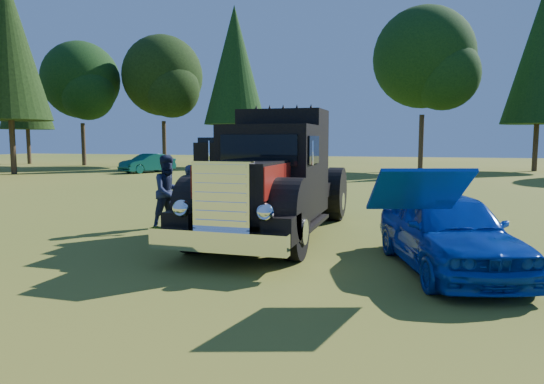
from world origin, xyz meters
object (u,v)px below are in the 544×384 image
(hotrod_coupe, at_px, (447,230))
(distant_teal_car, at_px, (148,163))
(spectator_near, at_px, (193,199))
(spectator_far, at_px, (169,192))
(diamond_t_truck, at_px, (273,182))

(hotrod_coupe, height_order, distant_teal_car, hotrod_coupe)
(spectator_near, bearing_deg, spectator_far, 97.26)
(diamond_t_truck, relative_size, hotrod_coupe, 1.61)
(hotrod_coupe, height_order, spectator_far, same)
(distant_teal_car, bearing_deg, diamond_t_truck, -29.72)
(diamond_t_truck, height_order, distant_teal_car, diamond_t_truck)
(hotrod_coupe, bearing_deg, distant_teal_car, 131.27)
(distant_teal_car, bearing_deg, spectator_near, -33.78)
(spectator_far, bearing_deg, spectator_near, -78.57)
(diamond_t_truck, bearing_deg, spectator_far, 174.40)
(diamond_t_truck, xyz_separation_m, hotrod_coupe, (3.74, -2.00, -0.58))
(diamond_t_truck, bearing_deg, hotrod_coupe, -28.12)
(diamond_t_truck, xyz_separation_m, distant_teal_car, (-14.90, 19.24, -0.62))
(spectator_near, distance_m, distant_teal_car, 23.18)
(spectator_near, distance_m, spectator_far, 0.89)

